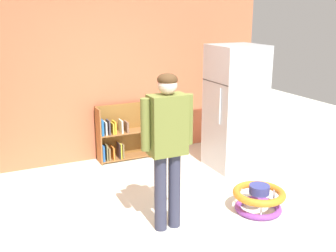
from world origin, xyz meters
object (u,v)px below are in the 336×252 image
at_px(standing_person, 167,139).
at_px(baby_walker, 259,198).
at_px(refrigerator, 235,108).
at_px(bookshelf, 119,136).

relative_size(standing_person, baby_walker, 2.75).
xyz_separation_m(refrigerator, standing_person, (-1.65, -1.21, 0.10)).
bearing_deg(bookshelf, baby_walker, -69.05).
bearing_deg(bookshelf, refrigerator, -34.78).
distance_m(bookshelf, baby_walker, 2.49).
xyz_separation_m(refrigerator, bookshelf, (-1.43, 0.99, -0.52)).
height_order(refrigerator, standing_person, refrigerator).
height_order(refrigerator, baby_walker, refrigerator).
relative_size(refrigerator, bookshelf, 2.09).
bearing_deg(refrigerator, bookshelf, 145.22).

